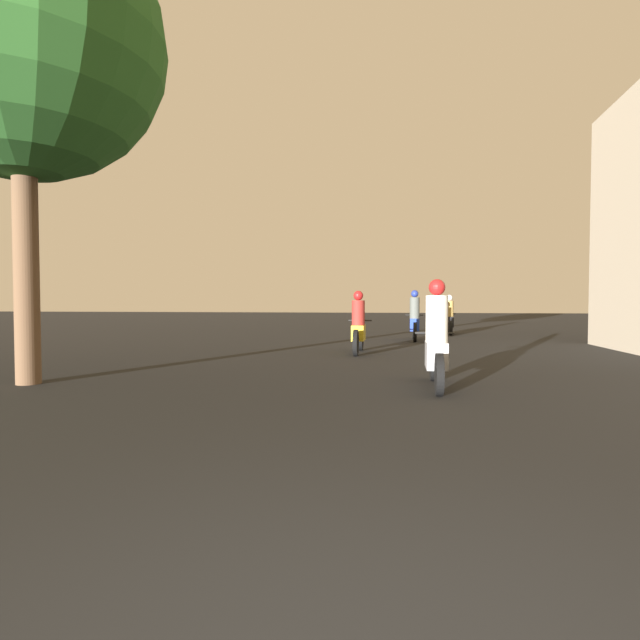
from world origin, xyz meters
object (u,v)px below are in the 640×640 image
object	(u,v)px
motorcycle_blue	(415,320)
motorcycle_black	(449,318)
motorcycle_silver	(436,344)
motorcycle_yellow	(358,328)
street_tree	(22,38)

from	to	relation	value
motorcycle_blue	motorcycle_black	world-z (taller)	motorcycle_blue
motorcycle_blue	motorcycle_black	xyz separation A→B (m)	(1.41, 3.36, -0.04)
motorcycle_silver	motorcycle_blue	size ratio (longest dim) A/B	0.91
motorcycle_yellow	motorcycle_black	bearing A→B (deg)	59.80
motorcycle_black	street_tree	size ratio (longest dim) A/B	0.27
motorcycle_black	motorcycle_blue	bearing A→B (deg)	-113.85
motorcycle_blue	motorcycle_black	distance (m)	3.64
motorcycle_yellow	motorcycle_black	xyz separation A→B (m)	(2.88, 7.81, 0.00)
motorcycle_black	motorcycle_silver	bearing A→B (deg)	-96.92
motorcycle_yellow	street_tree	size ratio (longest dim) A/B	0.28
motorcycle_blue	motorcycle_black	size ratio (longest dim) A/B	1.05
motorcycle_yellow	street_tree	world-z (taller)	street_tree
motorcycle_silver	motorcycle_blue	world-z (taller)	motorcycle_blue
motorcycle_silver	motorcycle_blue	distance (m)	9.28
motorcycle_blue	street_tree	xyz separation A→B (m)	(-6.09, -9.98, 4.58)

